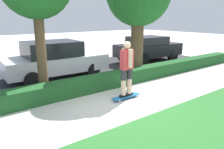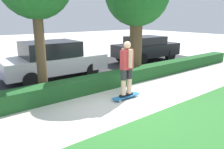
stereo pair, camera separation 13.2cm
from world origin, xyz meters
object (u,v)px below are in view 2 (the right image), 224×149
(skater_person, at_px, (127,68))
(parked_car_middle, at_px, (53,59))
(skateboard, at_px, (126,96))
(parked_car_rear, at_px, (146,48))

(skater_person, distance_m, parked_car_middle, 3.91)
(skateboard, bearing_deg, skater_person, -26.57)
(skateboard, xyz_separation_m, parked_car_middle, (-0.78, 3.82, 0.71))
(parked_car_middle, bearing_deg, skateboard, -76.82)
(skateboard, height_order, parked_car_rear, parked_car_rear)
(skateboard, height_order, parked_car_middle, parked_car_middle)
(skateboard, xyz_separation_m, parked_car_rear, (4.88, 3.82, 0.71))
(parked_car_rear, bearing_deg, skateboard, -140.02)
(skater_person, bearing_deg, parked_car_middle, 101.46)
(skateboard, bearing_deg, parked_car_rear, 38.09)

